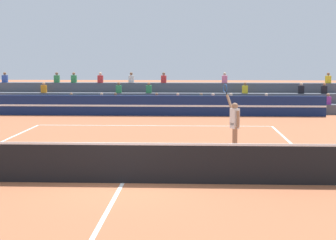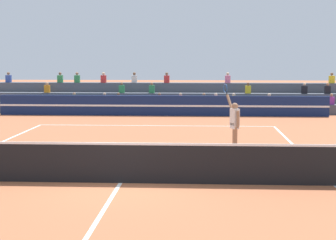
% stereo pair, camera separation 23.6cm
% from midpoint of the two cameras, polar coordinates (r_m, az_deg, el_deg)
% --- Properties ---
extents(ground_plane, '(120.00, 120.00, 0.00)m').
position_cam_midpoint_polar(ground_plane, '(14.67, -4.39, -6.40)').
color(ground_plane, '#AD603D').
extents(court_lines, '(11.10, 23.90, 0.01)m').
position_cam_midpoint_polar(court_lines, '(14.67, -4.39, -6.39)').
color(court_lines, white).
rests_on(court_lines, ground).
extents(tennis_net, '(12.00, 0.10, 1.10)m').
position_cam_midpoint_polar(tennis_net, '(14.56, -4.41, -4.31)').
color(tennis_net, black).
rests_on(tennis_net, ground).
extents(sponsor_banner_wall, '(18.00, 0.26, 1.10)m').
position_cam_midpoint_polar(sponsor_banner_wall, '(30.68, -0.36, 1.47)').
color(sponsor_banner_wall, navy).
rests_on(sponsor_banner_wall, ground).
extents(bleacher_stand, '(20.72, 2.85, 2.28)m').
position_cam_midpoint_polar(bleacher_stand, '(33.19, -0.07, 2.04)').
color(bleacher_stand, '#4C515B').
rests_on(bleacher_stand, ground).
extents(tennis_player, '(0.55, 1.18, 2.37)m').
position_cam_midpoint_polar(tennis_player, '(19.01, 7.11, -0.44)').
color(tennis_player, '#9E7051').
rests_on(tennis_player, ground).
extents(tennis_ball, '(0.07, 0.07, 0.07)m').
position_cam_midpoint_polar(tennis_ball, '(19.44, -6.45, -3.10)').
color(tennis_ball, '#C6DB33').
rests_on(tennis_ball, ground).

